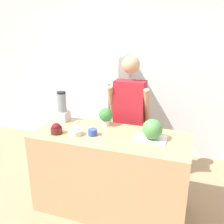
{
  "coord_description": "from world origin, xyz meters",
  "views": [
    {
      "loc": [
        0.83,
        -1.99,
        2.04
      ],
      "look_at": [
        0.0,
        0.4,
        1.2
      ],
      "focal_mm": 40.0,
      "sensor_mm": 36.0,
      "label": 1
    }
  ],
  "objects_px": {
    "refrigerator": "(104,106)",
    "person": "(129,120)",
    "watermelon": "(152,129)",
    "bowl_small_blue": "(93,132)",
    "blender": "(62,108)",
    "bowl_cream": "(76,132)",
    "bowl_cherries": "(56,129)",
    "potted_plant": "(106,116)"
  },
  "relations": [
    {
      "from": "person",
      "to": "refrigerator",
      "type": "bearing_deg",
      "value": 132.21
    },
    {
      "from": "refrigerator",
      "to": "bowl_cherries",
      "type": "relative_size",
      "value": 13.17
    },
    {
      "from": "bowl_cherries",
      "to": "bowl_cream",
      "type": "xyz_separation_m",
      "value": [
        0.22,
        0.03,
        -0.01
      ]
    },
    {
      "from": "refrigerator",
      "to": "blender",
      "type": "relative_size",
      "value": 4.45
    },
    {
      "from": "refrigerator",
      "to": "potted_plant",
      "type": "height_order",
      "value": "refrigerator"
    },
    {
      "from": "bowl_small_blue",
      "to": "blender",
      "type": "height_order",
      "value": "blender"
    },
    {
      "from": "refrigerator",
      "to": "blender",
      "type": "height_order",
      "value": "refrigerator"
    },
    {
      "from": "bowl_cherries",
      "to": "bowl_small_blue",
      "type": "xyz_separation_m",
      "value": [
        0.39,
        0.09,
        -0.02
      ]
    },
    {
      "from": "bowl_cherries",
      "to": "blender",
      "type": "xyz_separation_m",
      "value": [
        -0.14,
        0.38,
        0.11
      ]
    },
    {
      "from": "bowl_cream",
      "to": "blender",
      "type": "xyz_separation_m",
      "value": [
        -0.36,
        0.35,
        0.12
      ]
    },
    {
      "from": "watermelon",
      "to": "bowl_cherries",
      "type": "bearing_deg",
      "value": -170.04
    },
    {
      "from": "watermelon",
      "to": "bowl_cream",
      "type": "height_order",
      "value": "watermelon"
    },
    {
      "from": "person",
      "to": "potted_plant",
      "type": "distance_m",
      "value": 0.46
    },
    {
      "from": "refrigerator",
      "to": "person",
      "type": "relative_size",
      "value": 0.96
    },
    {
      "from": "watermelon",
      "to": "blender",
      "type": "height_order",
      "value": "blender"
    },
    {
      "from": "person",
      "to": "potted_plant",
      "type": "height_order",
      "value": "person"
    },
    {
      "from": "person",
      "to": "bowl_small_blue",
      "type": "distance_m",
      "value": 0.75
    },
    {
      "from": "bowl_small_blue",
      "to": "bowl_cream",
      "type": "bearing_deg",
      "value": -162.26
    },
    {
      "from": "blender",
      "to": "refrigerator",
      "type": "bearing_deg",
      "value": 83.28
    },
    {
      "from": "person",
      "to": "bowl_cream",
      "type": "height_order",
      "value": "person"
    },
    {
      "from": "watermelon",
      "to": "bowl_cherries",
      "type": "height_order",
      "value": "watermelon"
    },
    {
      "from": "bowl_cherries",
      "to": "blender",
      "type": "height_order",
      "value": "blender"
    },
    {
      "from": "bowl_small_blue",
      "to": "potted_plant",
      "type": "relative_size",
      "value": 0.46
    },
    {
      "from": "bowl_cream",
      "to": "blender",
      "type": "relative_size",
      "value": 0.38
    },
    {
      "from": "bowl_cream",
      "to": "potted_plant",
      "type": "relative_size",
      "value": 0.66
    },
    {
      "from": "bowl_cream",
      "to": "blender",
      "type": "bearing_deg",
      "value": 135.42
    },
    {
      "from": "refrigerator",
      "to": "bowl_small_blue",
      "type": "height_order",
      "value": "refrigerator"
    },
    {
      "from": "bowl_cream",
      "to": "blender",
      "type": "height_order",
      "value": "blender"
    },
    {
      "from": "refrigerator",
      "to": "watermelon",
      "type": "relative_size",
      "value": 7.85
    },
    {
      "from": "person",
      "to": "watermelon",
      "type": "bearing_deg",
      "value": -56.53
    },
    {
      "from": "person",
      "to": "watermelon",
      "type": "distance_m",
      "value": 0.76
    },
    {
      "from": "person",
      "to": "bowl_cream",
      "type": "distance_m",
      "value": 0.87
    },
    {
      "from": "refrigerator",
      "to": "bowl_cream",
      "type": "height_order",
      "value": "refrigerator"
    },
    {
      "from": "watermelon",
      "to": "bowl_small_blue",
      "type": "relative_size",
      "value": 2.13
    },
    {
      "from": "person",
      "to": "bowl_cherries",
      "type": "distance_m",
      "value": 1.01
    },
    {
      "from": "person",
      "to": "blender",
      "type": "height_order",
      "value": "person"
    },
    {
      "from": "watermelon",
      "to": "blender",
      "type": "xyz_separation_m",
      "value": [
        -1.16,
        0.21,
        0.04
      ]
    },
    {
      "from": "bowl_small_blue",
      "to": "potted_plant",
      "type": "height_order",
      "value": "potted_plant"
    },
    {
      "from": "bowl_small_blue",
      "to": "refrigerator",
      "type": "bearing_deg",
      "value": 106.22
    },
    {
      "from": "blender",
      "to": "person",
      "type": "bearing_deg",
      "value": 28.56
    },
    {
      "from": "bowl_cream",
      "to": "bowl_small_blue",
      "type": "distance_m",
      "value": 0.19
    },
    {
      "from": "bowl_cherries",
      "to": "potted_plant",
      "type": "height_order",
      "value": "potted_plant"
    }
  ]
}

